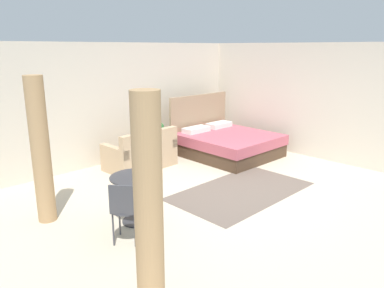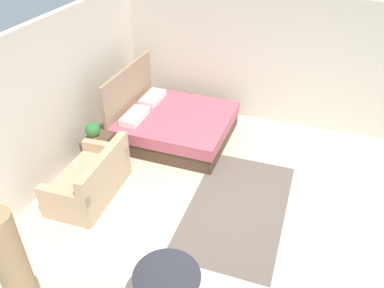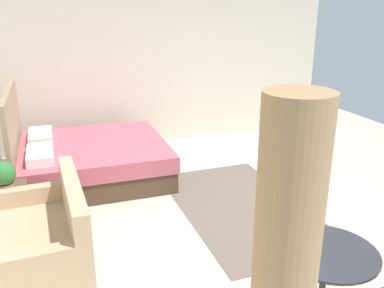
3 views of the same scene
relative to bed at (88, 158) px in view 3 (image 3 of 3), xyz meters
name	(u,v)px [view 3 (image 3 of 3)]	position (x,y,z in m)	size (l,w,h in m)	color
ground_plane	(238,214)	(-1.69, -1.55, -0.31)	(9.08, 9.07, 0.02)	beige
wall_right	(165,69)	(1.35, -1.55, 0.99)	(0.12, 6.07, 2.57)	beige
area_rug	(242,207)	(-1.55, -1.67, -0.29)	(2.55, 1.46, 0.01)	#66564C
bed	(88,158)	(0.00, 0.00, 0.00)	(1.91, 2.06, 1.34)	#473323
couch	(46,241)	(-2.02, 0.61, -0.02)	(1.43, 0.86, 0.84)	tan
nightstand	(10,209)	(-1.15, 0.97, -0.05)	(0.54, 0.41, 0.49)	brown
potted_plant	(4,177)	(-1.25, 0.97, 0.38)	(0.26, 0.26, 0.34)	#935B3D
balcony_table	(324,275)	(-3.57, -1.33, 0.19)	(0.75, 0.75, 0.70)	#2D2D33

